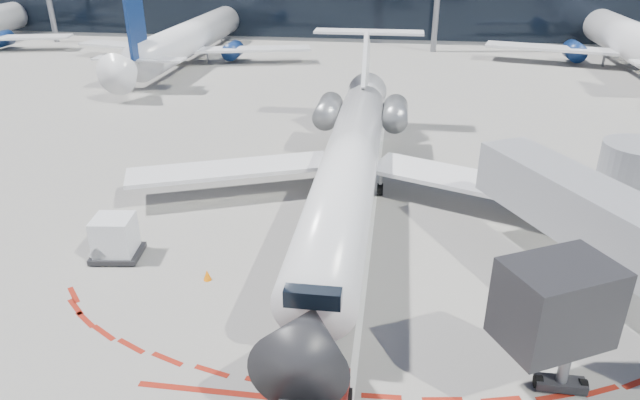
# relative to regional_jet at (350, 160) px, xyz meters

# --- Properties ---
(ground) EXTENTS (260.00, 260.00, 0.00)m
(ground) POSITION_rel_regional_jet_xyz_m (1.34, -3.14, -2.57)
(ground) COLOR gray
(ground) RESTS_ON ground
(apron_centerline) EXTENTS (0.25, 40.00, 0.01)m
(apron_centerline) POSITION_rel_regional_jet_xyz_m (1.34, -1.14, -2.56)
(apron_centerline) COLOR silver
(apron_centerline) RESTS_ON ground
(jet_bridge) EXTENTS (10.03, 15.20, 4.90)m
(jet_bridge) POSITION_rel_regional_jet_xyz_m (11.14, -6.15, 0.44)
(jet_bridge) COLOR gray
(jet_bridge) RESTS_ON ground
(regional_jet) EXTENTS (24.90, 30.71, 7.69)m
(regional_jet) POSITION_rel_regional_jet_xyz_m (0.00, 0.00, 0.00)
(regional_jet) COLOR silver
(regional_jet) RESTS_ON ground
(uld_container) EXTENTS (2.35, 2.07, 2.02)m
(uld_container) POSITION_rel_regional_jet_xyz_m (-10.01, -7.06, -1.57)
(uld_container) COLOR black
(uld_container) RESTS_ON ground
(safety_cone_left) EXTENTS (0.35, 0.35, 0.48)m
(safety_cone_left) POSITION_rel_regional_jet_xyz_m (-5.35, -8.32, -2.33)
(safety_cone_left) COLOR orange
(safety_cone_left) RESTS_ON ground
(bg_airliner_1) EXTENTS (31.92, 33.80, 10.33)m
(bg_airliner_1) POSITION_rel_regional_jet_xyz_m (-21.27, 35.47, 2.60)
(bg_airliner_1) COLOR silver
(bg_airliner_1) RESTS_ON ground
(bg_airliner_2) EXTENTS (34.92, 36.97, 11.30)m
(bg_airliner_2) POSITION_rel_regional_jet_xyz_m (26.85, 39.84, 3.08)
(bg_airliner_2) COLOR silver
(bg_airliner_2) RESTS_ON ground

